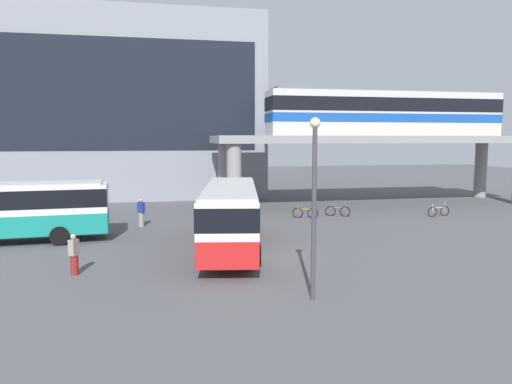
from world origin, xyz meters
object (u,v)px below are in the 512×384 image
Objects in this scene: station_building at (131,108)px; pedestrian_by_bike_rack at (141,213)px; bus_main at (230,211)px; bicycle_brown at (338,211)px; bicycle_silver at (439,211)px; bicycle_orange at (305,213)px; pedestrian_walking_across at (74,256)px; train at (385,112)px.

station_building reaches higher than pedestrian_by_bike_rack.
station_building is 2.19× the size of bus_main.
bicycle_brown is 0.93× the size of bicycle_silver.
station_building is at bearing 127.08° from bicycle_orange.
pedestrian_by_bike_rack is at bearing 77.68° from pedestrian_walking_across.
train is 10.23m from bicycle_silver.
bicycle_silver is at bearing -7.23° from bicycle_orange.
bicycle_orange is 0.99× the size of pedestrian_walking_across.
bus_main is 12.72m from bicycle_brown.
pedestrian_walking_across is at bearing -139.21° from bicycle_orange.
bicycle_brown is 2.53m from bicycle_orange.
bus_main is 6.67× the size of pedestrian_walking_across.
station_building is 19.39m from pedestrian_by_bike_rack.
bicycle_silver is (16.13, 7.29, -1.63)m from bus_main.
station_building is 23.74m from bicycle_brown.
pedestrian_by_bike_rack is at bearing -174.38° from bicycle_orange.
station_building is 29.64m from bicycle_silver.
pedestrian_walking_across is (-15.98, -11.89, 0.44)m from bicycle_brown.
bus_main reaches higher than bicycle_brown.
train is 11.11m from bicycle_brown.
bicycle_orange is 0.94× the size of pedestrian_by_bike_rack.
bicycle_orange is 9.66m from bicycle_silver.
station_building is at bearing 94.64° from pedestrian_by_bike_rack.
pedestrian_walking_across is (-2.30, -10.52, -0.05)m from pedestrian_by_bike_rack.
pedestrian_by_bike_rack is (-11.17, -1.10, 0.49)m from bicycle_orange.
bus_main is at bearing -76.46° from station_building.
pedestrian_by_bike_rack is at bearing 121.97° from bus_main.
pedestrian_walking_across reaches higher than bicycle_brown.
station_building is 14.93× the size of bicycle_brown.
pedestrian_by_bike_rack is (-4.62, 7.41, -1.14)m from bus_main.
pedestrian_by_bike_rack is 1.06× the size of pedestrian_walking_across.
pedestrian_walking_across is at bearing -91.73° from station_building.
bus_main reaches higher than bicycle_silver.
pedestrian_by_bike_rack is 10.77m from pedestrian_walking_across.
bicycle_silver is (9.58, -1.22, 0.00)m from bicycle_orange.
train is 11.23× the size of pedestrian_by_bike_rack.
bus_main is 6.81× the size of bicycle_brown.
bus_main reaches higher than pedestrian_walking_across.
bicycle_orange is (-2.51, -0.27, 0.00)m from bicycle_brown.
bicycle_brown and bicycle_silver have the same top height.
pedestrian_by_bike_rack is (-13.69, -1.37, 0.49)m from bicycle_brown.
bicycle_brown is at bearing 6.18° from bicycle_orange.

